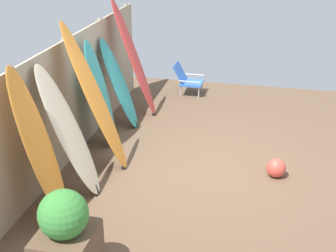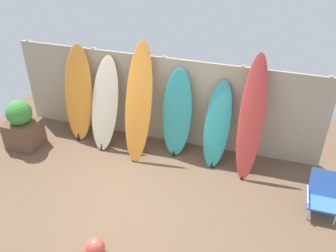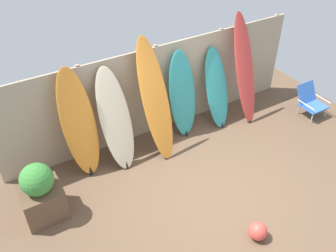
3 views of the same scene
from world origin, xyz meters
name	(u,v)px [view 3 (image 3 of 3)]	position (x,y,z in m)	size (l,w,h in m)	color
ground	(217,190)	(0.00, 0.00, 0.00)	(7.68, 7.68, 0.00)	brown
fence_back	(157,90)	(0.00, 2.01, 0.90)	(6.08, 0.11, 1.80)	tan
surfboard_orange_0	(79,124)	(-1.68, 1.66, 0.95)	(0.63, 0.60, 1.93)	orange
surfboard_cream_1	(116,120)	(-1.07, 1.57, 0.87)	(0.54, 0.75, 1.76)	beige
surfboard_orange_2	(155,101)	(-0.33, 1.48, 1.06)	(0.55, 0.90, 2.14)	orange
surfboard_teal_3	(182,95)	(0.35, 1.67, 0.85)	(0.57, 0.46, 1.72)	teal
surfboard_teal_4	(217,89)	(1.13, 1.63, 0.77)	(0.52, 0.67, 1.56)	teal
surfboard_red_5	(245,70)	(1.72, 1.54, 1.06)	(0.44, 0.84, 2.15)	#D13D38
beach_chair	(310,100)	(3.02, 0.83, 0.32)	(0.50, 0.58, 0.63)	silver
planter_box	(41,194)	(-2.60, 0.96, 0.47)	(0.62, 0.55, 1.01)	brown
beach_ball	(258,231)	(-0.06, -1.05, 0.14)	(0.28, 0.28, 0.28)	#E54C3F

